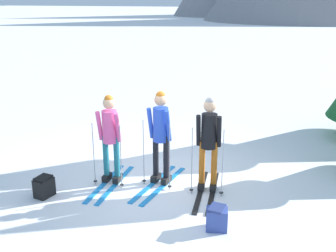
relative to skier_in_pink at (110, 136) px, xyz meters
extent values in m
plane|color=white|center=(0.81, 0.36, -0.94)|extent=(400.00, 400.00, 0.00)
cube|color=#1E84D1|center=(0.12, -0.07, -0.93)|extent=(0.32, 1.69, 0.02)
cube|color=#1E84D1|center=(-0.10, -0.10, -0.93)|extent=(0.32, 1.69, 0.02)
cube|color=black|center=(0.11, 0.03, -0.86)|extent=(0.14, 0.27, 0.12)
cylinder|color=#1E6B7A|center=(0.11, 0.03, -0.41)|extent=(0.11, 0.11, 0.81)
cube|color=black|center=(-0.11, 0.00, -0.86)|extent=(0.14, 0.27, 0.12)
cylinder|color=#1E6B7A|center=(-0.11, 0.00, -0.41)|extent=(0.11, 0.11, 0.81)
cylinder|color=#E55193|center=(0.00, 0.01, 0.18)|extent=(0.28, 0.28, 0.61)
sphere|color=tan|center=(0.00, 0.01, 0.63)|extent=(0.22, 0.22, 0.22)
sphere|color=#B76019|center=(0.00, 0.01, 0.69)|extent=(0.16, 0.16, 0.16)
cylinder|color=#E55193|center=(0.18, -0.02, 0.20)|extent=(0.11, 0.21, 0.58)
cylinder|color=#E55193|center=(-0.17, -0.07, 0.20)|extent=(0.11, 0.21, 0.58)
cylinder|color=#A5A5AD|center=(0.29, -0.13, -0.33)|extent=(0.02, 0.02, 1.22)
cylinder|color=black|center=(0.29, -0.13, -0.88)|extent=(0.07, 0.07, 0.01)
cylinder|color=#A5A5AD|center=(-0.24, -0.20, -0.33)|extent=(0.02, 0.02, 1.22)
cylinder|color=black|center=(-0.24, -0.20, -0.88)|extent=(0.07, 0.07, 0.01)
cube|color=#1E84D1|center=(0.98, 0.25, -0.93)|extent=(0.16, 1.76, 0.02)
cube|color=#1E84D1|center=(0.76, 0.26, -0.93)|extent=(0.16, 1.76, 0.02)
cube|color=black|center=(0.98, 0.35, -0.86)|extent=(0.12, 0.26, 0.12)
cylinder|color=black|center=(0.98, 0.35, -0.39)|extent=(0.11, 0.11, 0.85)
cube|color=black|center=(0.76, 0.36, -0.86)|extent=(0.12, 0.26, 0.12)
cylinder|color=black|center=(0.76, 0.36, -0.39)|extent=(0.11, 0.11, 0.85)
cylinder|color=blue|center=(0.87, 0.35, 0.23)|extent=(0.28, 0.28, 0.64)
sphere|color=tan|center=(0.87, 0.35, 0.70)|extent=(0.23, 0.23, 0.23)
sphere|color=#B76019|center=(0.87, 0.35, 0.77)|extent=(0.17, 0.17, 0.17)
cylinder|color=blue|center=(1.05, 0.29, 0.25)|extent=(0.09, 0.21, 0.61)
cylinder|color=blue|center=(0.69, 0.30, 0.25)|extent=(0.09, 0.21, 0.61)
cylinder|color=#A5A5AD|center=(1.13, 0.16, -0.30)|extent=(0.02, 0.02, 1.27)
cylinder|color=black|center=(1.13, 0.16, -0.88)|extent=(0.07, 0.07, 0.01)
cylinder|color=#A5A5AD|center=(0.59, 0.18, -0.30)|extent=(0.02, 0.02, 1.27)
cylinder|color=black|center=(0.59, 0.18, -0.88)|extent=(0.07, 0.07, 0.01)
cube|color=black|center=(1.90, 0.35, -0.93)|extent=(0.44, 1.68, 0.02)
cube|color=black|center=(1.69, 0.30, -0.93)|extent=(0.44, 1.68, 0.02)
cube|color=black|center=(1.88, 0.44, -0.86)|extent=(0.16, 0.28, 0.12)
cylinder|color=#B76019|center=(1.88, 0.44, -0.40)|extent=(0.11, 0.11, 0.83)
cube|color=black|center=(1.67, 0.40, -0.86)|extent=(0.16, 0.28, 0.12)
cylinder|color=#B76019|center=(1.67, 0.40, -0.40)|extent=(0.11, 0.11, 0.83)
cylinder|color=black|center=(1.77, 0.42, 0.21)|extent=(0.28, 0.28, 0.62)
sphere|color=tan|center=(1.77, 0.42, 0.67)|extent=(0.23, 0.23, 0.23)
sphere|color=gray|center=(1.77, 0.42, 0.73)|extent=(0.17, 0.17, 0.17)
cylinder|color=black|center=(1.96, 0.40, 0.23)|extent=(0.12, 0.21, 0.59)
cylinder|color=black|center=(1.61, 0.33, 0.23)|extent=(0.12, 0.21, 0.59)
cylinder|color=#A5A5AD|center=(2.08, 0.30, -0.31)|extent=(0.02, 0.02, 1.25)
cylinder|color=black|center=(2.08, 0.30, -0.88)|extent=(0.07, 0.07, 0.01)
cylinder|color=#A5A5AD|center=(1.55, 0.19, -0.31)|extent=(0.02, 0.02, 1.25)
cylinder|color=black|center=(1.55, 0.19, -0.88)|extent=(0.07, 0.07, 0.01)
cube|color=#99661E|center=(1.74, 0.59, 0.24)|extent=(0.29, 0.21, 0.36)
cube|color=#384C99|center=(2.31, -0.77, -0.77)|extent=(0.38, 0.33, 0.34)
cube|color=navy|center=(2.31, -0.77, -0.58)|extent=(0.22, 0.28, 0.04)
cube|color=black|center=(-0.80, -0.98, -0.77)|extent=(0.27, 0.34, 0.34)
cube|color=black|center=(-0.80, -0.98, -0.58)|extent=(0.22, 0.28, 0.04)
camera|label=1|loc=(3.74, -5.88, 2.40)|focal=42.14mm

